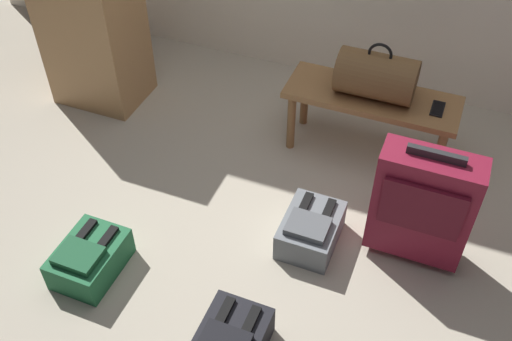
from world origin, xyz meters
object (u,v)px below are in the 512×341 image
(side_cabinet, at_px, (92,23))
(bench, at_px, (371,104))
(backpack_grey, at_px, (311,229))
(cell_phone, at_px, (438,109))
(backpack_green, at_px, (90,258))
(suitcase_upright_burgundy, at_px, (422,205))
(duffel_bag_brown, at_px, (376,76))

(side_cabinet, bearing_deg, bench, 2.68)
(bench, relative_size, backpack_grey, 2.63)
(cell_phone, relative_size, backpack_green, 0.38)
(cell_phone, distance_m, side_cabinet, 2.18)
(backpack_grey, xyz_separation_m, side_cabinet, (-1.73, 0.73, 0.46))
(suitcase_upright_burgundy, bearing_deg, backpack_green, -154.08)
(duffel_bag_brown, xyz_separation_m, backpack_green, (-1.06, -1.41, -0.47))
(suitcase_upright_burgundy, bearing_deg, duffel_bag_brown, 121.14)
(bench, height_order, duffel_bag_brown, duffel_bag_brown)
(bench, xyz_separation_m, backpack_grey, (-0.09, -0.82, -0.27))
(backpack_grey, distance_m, backpack_green, 1.13)
(cell_phone, bearing_deg, backpack_grey, -118.93)
(bench, relative_size, suitcase_upright_burgundy, 1.43)
(bench, distance_m, backpack_green, 1.78)
(suitcase_upright_burgundy, bearing_deg, backpack_grey, -166.21)
(backpack_grey, bearing_deg, bench, 84.02)
(suitcase_upright_burgundy, relative_size, backpack_grey, 1.84)
(duffel_bag_brown, relative_size, side_cabinet, 0.40)
(duffel_bag_brown, bearing_deg, side_cabinet, -177.33)
(suitcase_upright_burgundy, bearing_deg, side_cabinet, 164.74)
(backpack_grey, height_order, side_cabinet, side_cabinet)
(bench, bearing_deg, backpack_grey, -95.98)
(duffel_bag_brown, height_order, side_cabinet, side_cabinet)
(duffel_bag_brown, bearing_deg, cell_phone, 0.12)
(bench, bearing_deg, cell_phone, 0.12)
(backpack_grey, relative_size, side_cabinet, 0.35)
(duffel_bag_brown, xyz_separation_m, suitcase_upright_burgundy, (0.42, -0.69, -0.20))
(suitcase_upright_burgundy, height_order, backpack_grey, suitcase_upright_burgundy)
(cell_phone, xyz_separation_m, suitcase_upright_burgundy, (0.05, -0.69, -0.07))
(suitcase_upright_burgundy, distance_m, backpack_grey, 0.59)
(backpack_grey, height_order, backpack_green, same)
(bench, bearing_deg, suitcase_upright_burgundy, -58.69)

